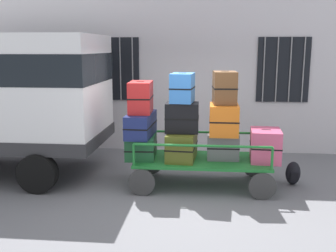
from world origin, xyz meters
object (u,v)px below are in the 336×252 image
at_px(backpack, 293,173).
at_px(suitcase_center_middle, 224,119).
at_px(suitcase_midleft_middle, 182,117).
at_px(suitcase_left_top, 141,97).
at_px(suitcase_midleft_bottom, 182,146).
at_px(suitcase_midleft_top, 182,88).
at_px(suitcase_left_middle, 141,125).
at_px(suitcase_center_bottom, 223,147).
at_px(suitcase_left_bottom, 141,146).
at_px(luggage_cart, 202,164).
at_px(suitcase_midright_bottom, 265,145).
at_px(suitcase_center_top, 225,88).

bearing_deg(backpack, suitcase_center_middle, -169.96).
bearing_deg(backpack, suitcase_midleft_middle, -174.06).
height_order(suitcase_left_top, backpack, suitcase_left_top).
xyz_separation_m(suitcase_midleft_bottom, backpack, (2.06, 0.24, -0.54)).
xyz_separation_m(suitcase_midleft_middle, suitcase_center_middle, (0.75, -0.02, -0.02)).
height_order(suitcase_left_top, suitcase_midleft_top, suitcase_midleft_top).
distance_m(suitcase_left_middle, suitcase_midleft_top, 1.01).
bearing_deg(suitcase_center_bottom, suitcase_center_middle, 90.00).
bearing_deg(suitcase_left_middle, suitcase_midleft_bottom, -2.52).
height_order(suitcase_left_bottom, backpack, suitcase_left_bottom).
bearing_deg(suitcase_left_bottom, luggage_cart, -1.63).
height_order(suitcase_midleft_top, suitcase_midright_bottom, suitcase_midleft_top).
xyz_separation_m(suitcase_center_middle, suitcase_center_top, (-0.00, 0.05, 0.56)).
relative_size(suitcase_left_top, suitcase_midleft_top, 1.16).
distance_m(luggage_cart, suitcase_left_top, 1.65).
relative_size(suitcase_left_middle, suitcase_midleft_top, 1.64).
relative_size(suitcase_left_middle, suitcase_left_top, 1.41).
bearing_deg(backpack, suitcase_center_bottom, -169.23).
relative_size(suitcase_left_top, suitcase_center_bottom, 1.22).
height_order(suitcase_center_bottom, backpack, suitcase_center_bottom).
relative_size(suitcase_midleft_top, backpack, 1.38).
bearing_deg(suitcase_center_bottom, suitcase_left_bottom, 177.28).
xyz_separation_m(luggage_cart, suitcase_left_top, (-1.13, 0.03, 1.21)).
xyz_separation_m(suitcase_midleft_bottom, suitcase_center_middle, (0.75, 0.00, 0.50)).
bearing_deg(backpack, suitcase_midleft_bottom, -173.43).
bearing_deg(suitcase_left_middle, suitcase_left_bottom, 90.00).
xyz_separation_m(suitcase_midleft_bottom, suitcase_midleft_middle, (0.00, 0.02, 0.52)).
xyz_separation_m(suitcase_left_bottom, suitcase_left_middle, (-0.00, -0.03, 0.42)).
xyz_separation_m(luggage_cart, suitcase_midright_bottom, (1.13, -0.01, 0.38)).
relative_size(suitcase_center_middle, backpack, 1.55).
distance_m(suitcase_center_middle, backpack, 1.69).
xyz_separation_m(suitcase_left_bottom, suitcase_midleft_bottom, (0.75, -0.06, 0.05)).
relative_size(suitcase_center_middle, suitcase_center_top, 1.18).
xyz_separation_m(suitcase_midleft_bottom, suitcase_midright_bottom, (1.50, 0.02, 0.04)).
bearing_deg(suitcase_midleft_bottom, backpack, 6.57).
bearing_deg(suitcase_midleft_middle, suitcase_left_bottom, 177.23).
bearing_deg(suitcase_left_middle, suitcase_left_top, 90.00).
height_order(suitcase_left_bottom, suitcase_left_top, suitcase_left_top).
relative_size(suitcase_left_top, backpack, 1.61).
relative_size(suitcase_left_middle, backpack, 2.27).
xyz_separation_m(luggage_cart, suitcase_midleft_bottom, (-0.38, -0.03, 0.34)).
xyz_separation_m(suitcase_left_bottom, suitcase_midleft_top, (0.75, 0.00, 1.10)).
relative_size(suitcase_left_top, suitcase_midleft_middle, 1.17).
distance_m(suitcase_center_middle, suitcase_center_top, 0.56).
bearing_deg(suitcase_center_bottom, luggage_cart, 174.03).
height_order(luggage_cart, suitcase_left_middle, suitcase_left_middle).
bearing_deg(suitcase_midleft_bottom, suitcase_midright_bottom, 0.62).
bearing_deg(suitcase_center_bottom, suitcase_left_top, 177.34).
bearing_deg(suitcase_midleft_top, suitcase_left_middle, -177.93).
bearing_deg(suitcase_left_middle, suitcase_midleft_middle, -0.78).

